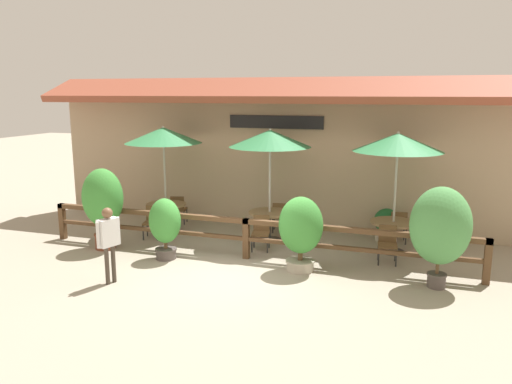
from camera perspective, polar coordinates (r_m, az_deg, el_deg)
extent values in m
plane|color=#9E937F|center=(10.83, -2.97, -9.28)|extent=(60.00, 60.00, 0.00)
cube|color=tan|center=(14.28, 3.03, 3.22)|extent=(14.00, 0.40, 3.60)
cube|color=brown|center=(13.61, 2.51, 11.59)|extent=(14.28, 1.48, 0.70)
cube|color=black|center=(13.98, 2.26, 8.00)|extent=(2.70, 0.04, 0.36)
cube|color=brown|center=(11.50, -1.13, -3.36)|extent=(10.40, 0.14, 0.11)
cube|color=brown|center=(11.61, -1.12, -5.36)|extent=(10.40, 0.10, 0.09)
cube|color=brown|center=(14.11, -21.24, -3.14)|extent=(0.14, 0.14, 0.95)
cube|color=brown|center=(11.61, -1.12, -5.36)|extent=(0.14, 0.14, 0.95)
cube|color=brown|center=(11.11, 24.94, -7.24)|extent=(0.14, 0.14, 0.95)
cylinder|color=#B7B2A8|center=(14.00, -10.34, 0.65)|extent=(0.06, 0.06, 2.52)
cone|color=#33844C|center=(13.81, -10.55, 6.40)|extent=(2.09, 2.09, 0.43)
sphere|color=#B2ADA3|center=(13.80, -10.58, 7.30)|extent=(0.07, 0.07, 0.07)
cylinder|color=olive|center=(14.11, -10.26, -1.42)|extent=(1.10, 1.10, 0.05)
cylinder|color=#333333|center=(14.19, -10.21, -2.93)|extent=(0.07, 0.07, 0.72)
cylinder|color=#333333|center=(14.28, -10.16, -4.27)|extent=(0.60, 0.60, 0.03)
cube|color=brown|center=(13.48, -11.81, -3.47)|extent=(0.51, 0.51, 0.05)
cube|color=brown|center=(13.60, -11.64, -2.35)|extent=(0.40, 0.13, 0.40)
cylinder|color=#2D2D2D|center=(13.42, -12.77, -4.58)|extent=(0.04, 0.04, 0.40)
cylinder|color=#2D2D2D|center=(13.31, -11.20, -4.63)|extent=(0.04, 0.04, 0.40)
cylinder|color=#2D2D2D|center=(13.77, -12.33, -4.15)|extent=(0.04, 0.04, 0.40)
cylinder|color=#2D2D2D|center=(13.67, -10.79, -4.20)|extent=(0.04, 0.04, 0.40)
cube|color=brown|center=(14.89, -8.79, -1.96)|extent=(0.51, 0.51, 0.05)
cube|color=brown|center=(14.66, -8.99, -1.27)|extent=(0.40, 0.13, 0.40)
cylinder|color=#2D2D2D|center=(15.08, -7.90, -2.64)|extent=(0.04, 0.04, 0.40)
cylinder|color=#2D2D2D|center=(15.17, -9.30, -2.60)|extent=(0.04, 0.04, 0.40)
cylinder|color=#2D2D2D|center=(14.72, -8.22, -2.99)|extent=(0.04, 0.04, 0.40)
cylinder|color=#2D2D2D|center=(14.81, -9.65, -2.95)|extent=(0.04, 0.04, 0.40)
cylinder|color=#B7B2A8|center=(12.85, 1.58, -0.13)|extent=(0.06, 0.06, 2.52)
cone|color=#33844C|center=(12.64, 1.62, 6.15)|extent=(2.09, 2.09, 0.43)
sphere|color=#B2ADA3|center=(12.62, 1.62, 7.12)|extent=(0.07, 0.07, 0.07)
cylinder|color=olive|center=(12.96, 1.57, -2.37)|extent=(1.10, 1.10, 0.05)
cylinder|color=#333333|center=(13.05, 1.56, -4.01)|extent=(0.07, 0.07, 0.72)
cylinder|color=#333333|center=(13.15, 1.55, -5.45)|extent=(0.60, 0.60, 0.03)
cube|color=brown|center=(12.21, 0.53, -4.79)|extent=(0.49, 0.49, 0.05)
cube|color=brown|center=(12.33, 0.63, -3.54)|extent=(0.40, 0.11, 0.40)
cylinder|color=#2D2D2D|center=(12.11, -0.48, -6.02)|extent=(0.04, 0.04, 0.40)
cylinder|color=#2D2D2D|center=(12.07, 1.32, -6.09)|extent=(0.04, 0.04, 0.40)
cylinder|color=#2D2D2D|center=(12.47, -0.24, -5.50)|extent=(0.04, 0.04, 0.40)
cylinder|color=#2D2D2D|center=(12.43, 1.50, -5.57)|extent=(0.04, 0.04, 0.40)
cube|color=brown|center=(13.86, 2.80, -2.84)|extent=(0.49, 0.49, 0.05)
cube|color=brown|center=(13.62, 2.74, -2.11)|extent=(0.40, 0.11, 0.40)
cylinder|color=#2D2D2D|center=(14.08, 3.63, -3.56)|extent=(0.04, 0.04, 0.40)
cylinder|color=#2D2D2D|center=(14.11, 2.09, -3.51)|extent=(0.04, 0.04, 0.40)
cylinder|color=#2D2D2D|center=(13.71, 3.51, -3.96)|extent=(0.04, 0.04, 0.40)
cylinder|color=#2D2D2D|center=(13.75, 1.93, -3.91)|extent=(0.04, 0.04, 0.40)
cylinder|color=#B7B2A8|center=(12.32, 15.56, -1.05)|extent=(0.06, 0.06, 2.52)
cone|color=#33844C|center=(12.11, 15.92, 5.49)|extent=(2.09, 2.09, 0.43)
sphere|color=#B2ADA3|center=(12.09, 15.97, 6.51)|extent=(0.07, 0.07, 0.07)
cylinder|color=olive|center=(12.44, 15.44, -3.38)|extent=(1.10, 1.10, 0.05)
cylinder|color=#333333|center=(12.54, 15.34, -5.07)|extent=(0.07, 0.07, 0.72)
cylinder|color=#333333|center=(12.64, 15.26, -6.57)|extent=(0.60, 0.60, 0.03)
cube|color=brown|center=(11.68, 14.80, -5.92)|extent=(0.46, 0.46, 0.05)
cube|color=brown|center=(11.80, 14.81, -4.60)|extent=(0.40, 0.08, 0.40)
cylinder|color=#2D2D2D|center=(11.56, 13.84, -7.22)|extent=(0.04, 0.04, 0.40)
cylinder|color=#2D2D2D|center=(11.58, 15.73, -7.28)|extent=(0.04, 0.04, 0.40)
cylinder|color=#2D2D2D|center=(11.92, 13.79, -6.64)|extent=(0.04, 0.04, 0.40)
cylinder|color=#2D2D2D|center=(11.94, 15.62, -6.71)|extent=(0.04, 0.04, 0.40)
cube|color=brown|center=(13.36, 15.89, -3.81)|extent=(0.48, 0.48, 0.05)
cube|color=brown|center=(13.12, 16.05, -3.07)|extent=(0.40, 0.10, 0.40)
cylinder|color=#2D2D2D|center=(13.62, 16.53, -4.52)|extent=(0.04, 0.04, 0.40)
cylinder|color=#2D2D2D|center=(13.57, 14.94, -4.50)|extent=(0.04, 0.04, 0.40)
cylinder|color=#2D2D2D|center=(13.26, 16.76, -4.97)|extent=(0.04, 0.04, 0.40)
cylinder|color=#2D2D2D|center=(13.21, 15.12, -4.94)|extent=(0.04, 0.04, 0.40)
cylinder|color=brown|center=(12.97, -16.84, -5.37)|extent=(0.48, 0.48, 0.39)
cylinder|color=brown|center=(12.92, -16.89, -4.63)|extent=(0.52, 0.52, 0.04)
cylinder|color=brown|center=(12.86, -16.95, -3.62)|extent=(0.09, 0.09, 0.43)
ellipsoid|color=#3D8E38|center=(12.70, -17.13, -0.60)|extent=(1.01, 0.91, 1.43)
cylinder|color=#564C47|center=(10.68, 19.91, -9.47)|extent=(0.35, 0.35, 0.29)
cylinder|color=#564C47|center=(10.63, 19.96, -8.85)|extent=(0.38, 0.38, 0.04)
cylinder|color=brown|center=(10.55, 20.05, -7.56)|extent=(0.06, 0.06, 0.46)
ellipsoid|color=#4C934C|center=(10.34, 20.33, -3.64)|extent=(1.17, 1.05, 1.54)
cylinder|color=#564C47|center=(11.89, -10.24, -6.93)|extent=(0.46, 0.46, 0.25)
cylinder|color=#564C47|center=(11.86, -10.26, -6.46)|extent=(0.50, 0.50, 0.04)
cylinder|color=brown|center=(11.81, -10.29, -5.64)|extent=(0.08, 0.08, 0.31)
ellipsoid|color=#3D8E38|center=(11.67, -10.37, -3.25)|extent=(0.75, 0.67, 1.05)
cylinder|color=#B7AD99|center=(11.00, 5.06, -8.33)|extent=(0.58, 0.58, 0.24)
cylinder|color=#B7AD99|center=(10.96, 5.07, -7.84)|extent=(0.63, 0.63, 0.04)
cylinder|color=brown|center=(10.90, 5.09, -6.82)|extent=(0.11, 0.11, 0.37)
ellipsoid|color=#3D8E38|center=(10.73, 5.14, -3.78)|extent=(0.96, 0.86, 1.23)
cylinder|color=#B7AD99|center=(13.53, 14.64, -4.84)|extent=(0.56, 0.56, 0.26)
cylinder|color=#B7AD99|center=(13.50, 14.67, -4.40)|extent=(0.61, 0.61, 0.04)
ellipsoid|color=#1E5B2D|center=(13.42, 14.73, -3.19)|extent=(0.66, 0.59, 0.64)
cylinder|color=#42382D|center=(10.64, -15.98, -7.86)|extent=(0.09, 0.09, 0.79)
cylinder|color=#42382D|center=(10.55, -16.66, -8.06)|extent=(0.09, 0.09, 0.79)
cube|color=silver|center=(10.39, -16.52, -4.44)|extent=(0.32, 0.47, 0.56)
cylinder|color=silver|center=(10.53, -15.46, -4.17)|extent=(0.07, 0.07, 0.53)
cylinder|color=silver|center=(10.26, -17.61, -4.72)|extent=(0.07, 0.07, 0.53)
sphere|color=brown|center=(10.30, -16.64, -2.31)|extent=(0.21, 0.21, 0.21)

